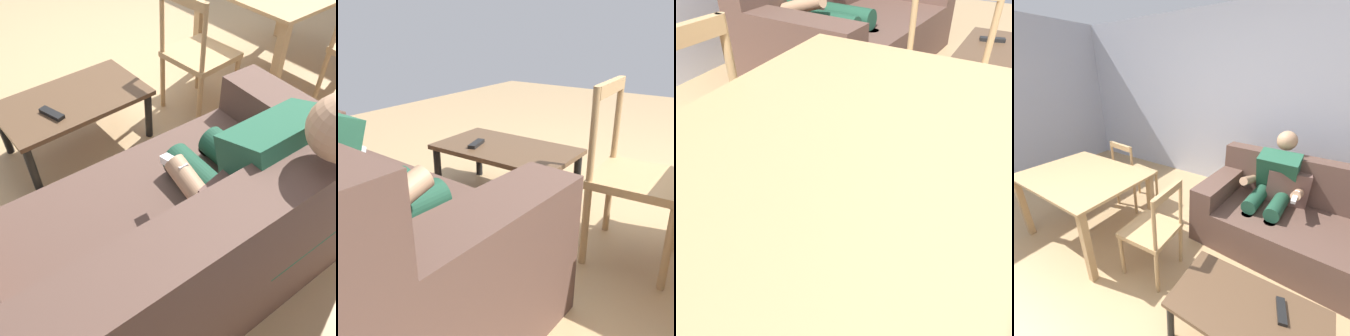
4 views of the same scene
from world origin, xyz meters
TOP-DOWN VIEW (x-y plane):
  - ground_plane at (0.00, 0.00)m, footprint 8.10×8.10m
  - couch at (1.14, 1.67)m, footprint 1.97×1.08m
  - person_lounging at (0.83, 1.77)m, footprint 0.61×0.97m
  - coffee_table at (1.00, 0.48)m, footprint 0.92×0.53m
  - tv_remote at (1.18, 0.57)m, footprint 0.09×0.18m
  - dining_chair_facing_couch at (0.11, 0.66)m, footprint 0.45×0.45m

SIDE VIEW (x-z plane):
  - ground_plane at x=0.00m, z-range 0.00..0.00m
  - couch at x=1.14m, z-range -0.13..0.76m
  - coffee_table at x=1.00m, z-range 0.14..0.51m
  - tv_remote at x=1.18m, z-range 0.37..0.40m
  - dining_chair_facing_couch at x=0.11m, z-range 0.00..0.89m
  - person_lounging at x=0.83m, z-range 0.02..1.14m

